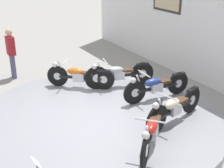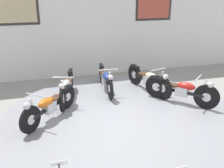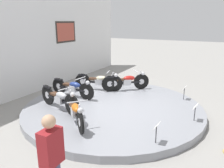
# 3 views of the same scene
# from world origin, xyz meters

# --- Properties ---
(ground_plane) EXTENTS (60.00, 60.00, 0.00)m
(ground_plane) POSITION_xyz_m (0.00, 0.00, 0.00)
(ground_plane) COLOR gray
(display_platform) EXTENTS (5.93, 5.93, 0.21)m
(display_platform) POSITION_xyz_m (0.00, 0.00, 0.11)
(display_platform) COLOR gray
(display_platform) RESTS_ON ground_plane
(back_wall) EXTENTS (14.00, 0.22, 4.44)m
(back_wall) POSITION_xyz_m (0.00, 3.98, 2.22)
(back_wall) COLOR white
(back_wall) RESTS_ON ground_plane
(motorcycle_orange) EXTENTS (1.32, 1.51, 0.78)m
(motorcycle_orange) POSITION_xyz_m (-1.71, 0.27, 0.58)
(motorcycle_orange) COLOR black
(motorcycle_orange) RESTS_ON display_platform
(motorcycle_silver) EXTENTS (0.67, 1.96, 0.81)m
(motorcycle_silver) POSITION_xyz_m (-1.19, 1.27, 0.61)
(motorcycle_silver) COLOR black
(motorcycle_silver) RESTS_ON display_platform
(motorcycle_blue) EXTENTS (0.54, 1.98, 0.79)m
(motorcycle_blue) POSITION_xyz_m (-0.00, 1.68, 0.59)
(motorcycle_blue) COLOR black
(motorcycle_blue) RESTS_ON display_platform
(motorcycle_cream) EXTENTS (0.65, 1.95, 0.80)m
(motorcycle_cream) POSITION_xyz_m (1.19, 1.27, 0.60)
(motorcycle_cream) COLOR black
(motorcycle_cream) RESTS_ON display_platform
(motorcycle_red) EXTENTS (1.38, 1.51, 0.80)m
(motorcycle_red) POSITION_xyz_m (1.71, 0.28, 0.60)
(motorcycle_red) COLOR black
(motorcycle_red) RESTS_ON display_platform
(info_placard_front_left) EXTENTS (0.26, 0.11, 0.51)m
(info_placard_front_left) POSITION_xyz_m (-1.67, -2.01, 0.58)
(info_placard_front_left) COLOR #333338
(info_placard_front_left) RESTS_ON display_platform
(info_placard_front_centre) EXTENTS (0.26, 0.11, 0.51)m
(info_placard_front_centre) POSITION_xyz_m (0.00, -2.61, 0.58)
(info_placard_front_centre) COLOR #333338
(info_placard_front_centre) RESTS_ON display_platform
(info_placard_front_right) EXTENTS (0.26, 0.11, 0.51)m
(info_placard_front_right) POSITION_xyz_m (1.67, -2.01, 0.58)
(info_placard_front_right) COLOR #333338
(info_placard_front_right) RESTS_ON display_platform
(visitor_standing) EXTENTS (0.36, 0.22, 1.61)m
(visitor_standing) POSITION_xyz_m (-3.97, -1.02, 0.91)
(visitor_standing) COLOR #4C4C6B
(visitor_standing) RESTS_ON ground_plane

